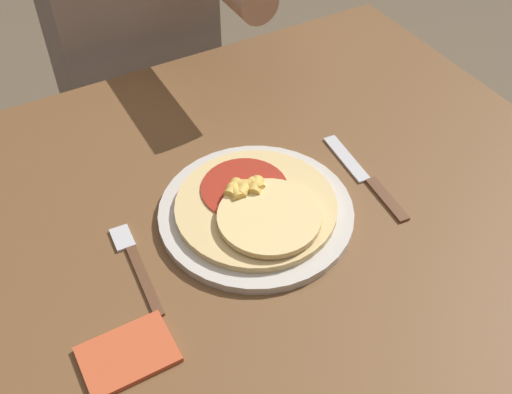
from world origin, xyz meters
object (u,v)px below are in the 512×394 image
dining_table (270,266)px  plate (256,212)px  person_diner (130,17)px  fork (135,262)px  knife (366,178)px  pizza (257,206)px

dining_table → plate: (-0.01, 0.03, 0.11)m
person_diner → plate: bearing=-93.7°
fork → knife: same height
fork → person_diner: size_ratio=0.14×
pizza → person_diner: size_ratio=0.19×
plate → pizza: pizza is taller
dining_table → fork: fork is taller
dining_table → pizza: pizza is taller
fork → knife: (0.39, -0.02, -0.00)m
pizza → fork: size_ratio=1.39×
pizza → fork: (-0.19, 0.01, -0.02)m
plate → pizza: size_ratio=1.21×
dining_table → knife: bearing=3.7°
dining_table → fork: (-0.21, 0.03, 0.10)m
person_diner → pizza: bearing=-93.7°
plate → person_diner: 0.65m
plate → person_diner: size_ratio=0.23×
plate → fork: bearing=179.4°
pizza → person_diner: (0.04, 0.65, -0.01)m
dining_table → knife: size_ratio=4.92×
pizza → fork: 0.20m
fork → person_diner: bearing=69.8°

